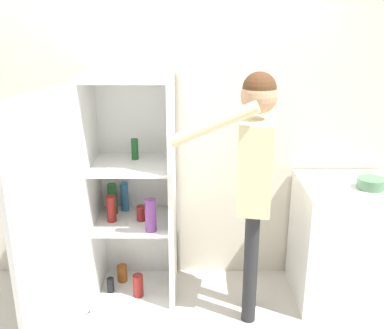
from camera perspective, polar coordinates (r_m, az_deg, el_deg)
name	(u,v)px	position (r m, az deg, el deg)	size (l,w,h in m)	color
wall_back	(169,123)	(3.43, -3.00, 5.33)	(7.00, 0.06, 2.55)	beige
refrigerator	(117,198)	(3.22, -9.53, -4.16)	(0.90, 1.12, 1.69)	white
person	(256,165)	(2.93, 8.09, -0.05)	(0.69, 0.50, 1.73)	#262628
counter	(343,242)	(3.56, 18.66, -9.28)	(0.66, 0.63, 0.92)	white
bowl	(372,183)	(3.33, 21.94, -2.25)	(0.19, 0.19, 0.07)	#517F5B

